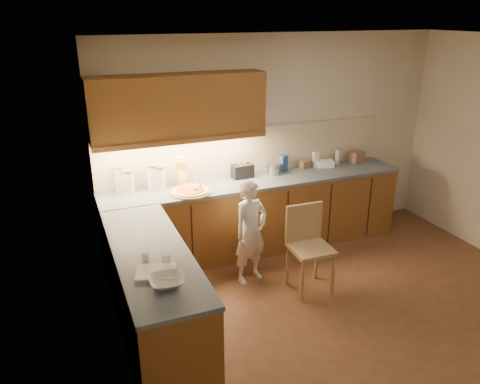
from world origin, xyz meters
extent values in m
plane|color=brown|center=(0.00, 0.00, 0.00)|extent=(4.50, 4.50, 0.00)
cube|color=beige|center=(0.00, 2.00, 1.30)|extent=(4.50, 0.04, 2.60)
cube|color=beige|center=(-2.25, 0.00, 1.30)|extent=(0.04, 4.00, 2.60)
cube|color=white|center=(0.00, 0.00, 2.60)|extent=(4.50, 4.00, 0.04)
cube|color=brown|center=(-0.38, 1.70, 0.44)|extent=(3.75, 0.60, 0.88)
cube|color=brown|center=(-1.95, 0.40, 0.44)|extent=(0.60, 2.00, 0.88)
cube|color=#4C5C6D|center=(-0.37, 1.70, 0.90)|extent=(3.77, 0.62, 0.04)
cube|color=#4C5C6D|center=(-1.95, 0.40, 0.90)|extent=(0.62, 2.02, 0.04)
cube|color=black|center=(-1.90, 1.40, 0.44)|extent=(0.02, 0.01, 0.80)
cube|color=black|center=(-1.30, 1.40, 0.44)|extent=(0.02, 0.01, 0.80)
cube|color=black|center=(-0.70, 1.40, 0.44)|extent=(0.02, 0.01, 0.80)
cube|color=black|center=(-0.10, 1.40, 0.44)|extent=(0.02, 0.01, 0.80)
cube|color=black|center=(0.50, 1.40, 0.44)|extent=(0.02, 0.01, 0.80)
cube|color=black|center=(1.10, 1.40, 0.44)|extent=(0.02, 0.01, 0.80)
cube|color=beige|center=(-0.38, 1.99, 1.21)|extent=(3.75, 0.02, 0.58)
cube|color=brown|center=(-1.27, 1.82, 1.85)|extent=(1.95, 0.35, 0.70)
cube|color=brown|center=(-1.27, 1.65, 1.50)|extent=(1.95, 0.02, 0.06)
cylinder|color=tan|center=(-1.25, 1.57, 0.93)|extent=(0.46, 0.46, 0.02)
cylinder|color=beige|center=(-1.25, 1.57, 0.95)|extent=(0.40, 0.40, 0.02)
cylinder|color=#CF4B1B|center=(-1.25, 1.57, 0.96)|extent=(0.32, 0.32, 0.01)
sphere|color=white|center=(-1.19, 1.54, 0.98)|extent=(0.06, 0.06, 0.06)
cylinder|color=white|center=(-1.16, 1.48, 1.01)|extent=(0.07, 0.10, 0.18)
imported|color=white|center=(-0.75, 1.03, 0.59)|extent=(0.50, 0.40, 1.18)
cylinder|color=tan|center=(-0.42, 0.43, 0.24)|extent=(0.04, 0.04, 0.47)
cylinder|color=tan|center=(-0.07, 0.41, 0.24)|extent=(0.04, 0.04, 0.47)
cylinder|color=tan|center=(-0.41, 0.78, 0.24)|extent=(0.04, 0.04, 0.47)
cylinder|color=tan|center=(-0.05, 0.77, 0.24)|extent=(0.04, 0.04, 0.47)
cube|color=tan|center=(-0.24, 0.60, 0.49)|extent=(0.43, 0.43, 0.04)
cube|color=tan|center=(-0.23, 0.79, 0.72)|extent=(0.42, 0.05, 0.42)
imported|color=silver|center=(-1.95, -0.19, 0.95)|extent=(0.29, 0.29, 0.06)
cylinder|color=beige|center=(-1.95, 1.90, 1.06)|extent=(0.14, 0.14, 0.29)
cylinder|color=gray|center=(-1.95, 1.90, 1.22)|extent=(0.15, 0.15, 0.02)
cylinder|color=silver|center=(-1.89, 1.84, 1.05)|extent=(0.15, 0.15, 0.25)
cylinder|color=gray|center=(-1.89, 1.84, 1.18)|extent=(0.16, 0.16, 0.02)
cylinder|color=white|center=(-1.60, 1.85, 1.06)|extent=(0.15, 0.15, 0.28)
cylinder|color=gray|center=(-1.60, 1.85, 1.21)|extent=(0.16, 0.16, 0.02)
cylinder|color=white|center=(-1.54, 1.85, 1.05)|extent=(0.16, 0.16, 0.26)
cylinder|color=tan|center=(-1.54, 1.85, 1.19)|extent=(0.17, 0.17, 0.02)
cube|color=gold|center=(-1.27, 1.84, 1.07)|extent=(0.14, 0.12, 0.30)
cube|color=silver|center=(-1.27, 1.84, 1.25)|extent=(0.09, 0.07, 0.05)
cube|color=black|center=(-0.51, 1.84, 1.00)|extent=(0.26, 0.16, 0.16)
cube|color=#BBBBC0|center=(-0.54, 1.84, 1.09)|extent=(0.03, 0.11, 0.00)
cube|color=#BBBBC0|center=(-0.48, 1.84, 1.09)|extent=(0.03, 0.11, 0.00)
cylinder|color=#B1B2B7|center=(-0.10, 1.82, 0.98)|extent=(0.17, 0.17, 0.13)
cylinder|color=#B1B2B7|center=(-0.10, 1.82, 1.05)|extent=(0.18, 0.18, 0.01)
cube|color=#33559B|center=(0.08, 1.89, 1.02)|extent=(0.12, 0.11, 0.20)
cube|color=#A27657|center=(0.39, 1.90, 0.97)|extent=(0.15, 0.12, 0.10)
cube|color=silver|center=(0.55, 1.89, 1.02)|extent=(0.07, 0.07, 0.20)
cube|color=white|center=(0.67, 1.83, 0.96)|extent=(0.24, 0.19, 0.08)
cylinder|color=beige|center=(0.87, 1.86, 1.02)|extent=(0.06, 0.06, 0.20)
cylinder|color=gray|center=(0.87, 1.86, 1.13)|extent=(0.07, 0.07, 0.01)
cube|color=#9C7554|center=(1.17, 1.86, 0.99)|extent=(0.22, 0.19, 0.15)
cube|color=white|center=(-1.99, 0.01, 0.93)|extent=(0.36, 0.32, 0.02)
cylinder|color=white|center=(-2.02, 0.24, 0.96)|extent=(0.06, 0.06, 0.07)
cylinder|color=white|center=(-1.88, 0.13, 0.96)|extent=(0.06, 0.06, 0.08)
camera|label=1|loc=(-2.57, -3.17, 2.82)|focal=35.00mm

